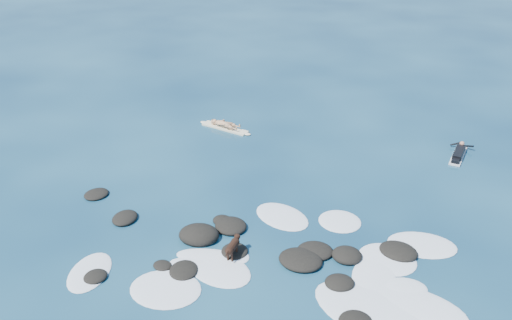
% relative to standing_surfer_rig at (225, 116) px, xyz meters
% --- Properties ---
extents(ground, '(160.00, 160.00, 0.00)m').
position_rel_standing_surfer_rig_xyz_m(ground, '(4.66, -8.00, -0.68)').
color(ground, '#0A2642').
rests_on(ground, ground).
extents(reef_rocks, '(13.18, 6.26, 0.62)m').
position_rel_standing_surfer_rig_xyz_m(reef_rocks, '(5.38, -8.54, -0.58)').
color(reef_rocks, black).
rests_on(reef_rocks, ground).
extents(breaking_foam, '(12.61, 8.17, 0.12)m').
position_rel_standing_surfer_rig_xyz_m(breaking_foam, '(7.48, -9.09, -0.67)').
color(breaking_foam, white).
rests_on(breaking_foam, ground).
extents(standing_surfer_rig, '(3.01, 0.89, 1.71)m').
position_rel_standing_surfer_rig_xyz_m(standing_surfer_rig, '(0.00, 0.00, 0.00)').
color(standing_surfer_rig, '#F0E7C0').
rests_on(standing_surfer_rig, ground).
extents(paddling_surfer_rig, '(1.06, 2.37, 0.41)m').
position_rel_standing_surfer_rig_xyz_m(paddling_surfer_rig, '(11.01, 1.55, -0.54)').
color(paddling_surfer_rig, silver).
rests_on(paddling_surfer_rig, ground).
extents(dog, '(0.32, 1.16, 0.74)m').
position_rel_standing_surfer_rig_xyz_m(dog, '(4.81, -9.21, -0.19)').
color(dog, black).
rests_on(dog, ground).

